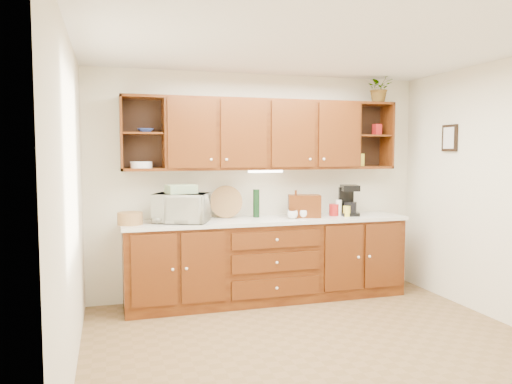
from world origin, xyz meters
TOP-DOWN VIEW (x-y plane):
  - floor at (0.00, 0.00)m, footprint 4.00×4.00m
  - ceiling at (0.00, 0.00)m, footprint 4.00×4.00m
  - back_wall at (0.00, 1.75)m, footprint 4.00×0.00m
  - left_wall at (-2.00, 0.00)m, footprint 0.00×3.50m
  - right_wall at (2.00, 0.00)m, footprint 0.00×3.50m
  - base_cabinets at (0.00, 1.45)m, footprint 3.20×0.60m
  - countertop at (0.00, 1.44)m, footprint 3.24×0.64m
  - upper_cabinets at (0.01, 1.59)m, footprint 3.20×0.33m
  - undercabinet_light at (0.00, 1.53)m, footprint 0.40×0.05m
  - framed_picture at (1.98, 0.90)m, footprint 0.03×0.24m
  - wicker_basket at (-1.52, 1.39)m, footprint 0.30×0.30m
  - microwave at (-0.98, 1.41)m, footprint 0.67×0.57m
  - towel_stack at (-0.98, 1.41)m, footprint 0.34×0.27m
  - wine_bottle at (-0.10, 1.59)m, footprint 0.09×0.09m
  - woven_tray at (-0.44, 1.63)m, footprint 0.38×0.18m
  - bread_box at (0.44, 1.44)m, footprint 0.42×0.33m
  - mug_tree at (0.32, 1.40)m, footprint 0.29×0.29m
  - canister_red at (0.83, 1.45)m, footprint 0.15×0.15m
  - canister_white at (0.88, 1.44)m, footprint 0.10×0.10m
  - canister_yellow at (0.94, 1.35)m, footprint 0.11×0.11m
  - coffee_maker at (1.02, 1.45)m, footprint 0.25×0.29m
  - bowl_stack at (-1.34, 1.55)m, footprint 0.19×0.19m
  - plate_stack at (-1.39, 1.57)m, footprint 0.29×0.29m
  - pantry_box_yellow at (1.21, 1.56)m, footprint 0.11×0.10m
  - pantry_box_red at (1.44, 1.57)m, footprint 0.10×0.09m
  - potted_plant at (1.45, 1.54)m, footprint 0.33×0.29m

SIDE VIEW (x-z plane):
  - floor at x=0.00m, z-range 0.00..0.00m
  - base_cabinets at x=0.00m, z-range 0.00..0.90m
  - countertop at x=0.00m, z-range 0.90..0.94m
  - woven_tray at x=-0.44m, z-range 0.77..1.13m
  - mug_tree at x=0.32m, z-range 0.83..1.15m
  - canister_yellow at x=0.94m, z-range 0.94..1.06m
  - wicker_basket at x=-1.52m, z-range 0.94..1.07m
  - canister_red at x=0.83m, z-range 0.94..1.08m
  - canister_white at x=0.88m, z-range 0.94..1.13m
  - bread_box at x=0.44m, z-range 0.94..1.20m
  - microwave at x=-0.98m, z-range 0.94..1.25m
  - wine_bottle at x=-0.10m, z-range 0.94..1.26m
  - coffee_maker at x=1.02m, z-range 0.93..1.29m
  - towel_stack at x=-0.98m, z-range 1.25..1.34m
  - back_wall at x=0.00m, z-range -0.70..3.30m
  - left_wall at x=-2.00m, z-range -0.45..3.05m
  - right_wall at x=2.00m, z-range -0.45..3.05m
  - undercabinet_light at x=0.00m, z-range 1.46..1.48m
  - plate_stack at x=-1.39m, z-range 1.52..1.59m
  - pantry_box_yellow at x=1.21m, z-range 1.52..1.67m
  - framed_picture at x=1.98m, z-range 1.70..2.00m
  - upper_cabinets at x=0.01m, z-range 1.49..2.29m
  - bowl_stack at x=-1.34m, z-range 1.90..1.94m
  - pantry_box_red at x=1.44m, z-range 1.90..2.03m
  - potted_plant at x=1.45m, z-range 2.29..2.64m
  - ceiling at x=0.00m, z-range 2.60..2.60m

